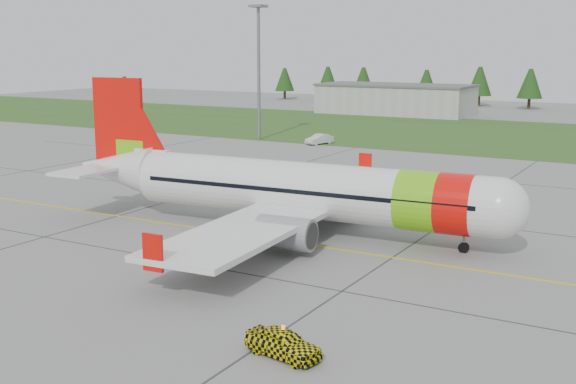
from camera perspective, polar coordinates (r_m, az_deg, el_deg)
The scene contains 9 objects.
ground at distance 47.97m, azimuth -6.62°, elevation -5.85°, with size 320.00×320.00×0.00m, color gray.
aircraft at distance 55.52m, azimuth 0.67°, elevation 0.16°, with size 38.36×35.39×11.62m.
follow_me_car at distance 33.72m, azimuth -0.39°, elevation -9.81°, with size 1.57×1.33×3.91m, color #FDF40E.
service_van at distance 107.14m, azimuth 2.49°, elevation 5.02°, with size 1.61×1.52×4.61m, color silver.
grass_strip at distance 122.70m, azimuth 16.73°, elevation 4.28°, with size 320.00×50.00×0.03m, color #30561E.
taxi_guideline at distance 54.35m, azimuth -1.61°, elevation -3.70°, with size 120.00×0.25×0.02m, color gold.
hangar_west at distance 157.98m, azimuth 8.47°, elevation 7.21°, with size 32.00×14.00×6.00m, color #A8A8A3.
floodlight_mast at distance 111.91m, azimuth -2.32°, elevation 9.24°, with size 0.50×0.50×20.00m, color slate.
treeline at distance 177.14m, azimuth 21.04°, elevation 7.67°, with size 160.00×8.00×10.00m, color #1C3F14, non-canonical shape.
Camera 1 is at (27.37, -36.77, 14.14)m, focal length 45.00 mm.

